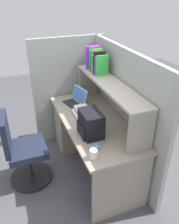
% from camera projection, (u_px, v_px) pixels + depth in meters
% --- Properties ---
extents(ground_plane, '(8.00, 8.00, 0.00)m').
position_uv_depth(ground_plane, '(93.00, 166.00, 3.12)').
color(ground_plane, '#4C4C51').
extents(desk, '(1.60, 0.70, 0.73)m').
position_uv_depth(desk, '(83.00, 126.00, 3.25)').
color(desk, gray).
rests_on(desk, ground_plane).
extents(cubicle_partition_rear, '(1.84, 0.05, 1.55)m').
position_uv_depth(cubicle_partition_rear, '(122.00, 111.00, 2.87)').
color(cubicle_partition_rear, '#939991').
rests_on(cubicle_partition_rear, ground_plane).
extents(cubicle_partition_left, '(0.05, 1.06, 1.55)m').
position_uv_depth(cubicle_partition_left, '(69.00, 90.00, 3.43)').
color(cubicle_partition_left, '#939991').
rests_on(cubicle_partition_left, ground_plane).
extents(overhead_hutch, '(1.44, 0.28, 0.45)m').
position_uv_depth(overhead_hutch, '(110.00, 91.00, 2.66)').
color(overhead_hutch, gray).
rests_on(overhead_hutch, desk).
extents(reference_books_on_shelf, '(0.39, 0.18, 0.29)m').
position_uv_depth(reference_books_on_shelf, '(96.00, 61.00, 2.90)').
color(reference_books_on_shelf, blue).
rests_on(reference_books_on_shelf, overhead_hutch).
extents(laptop, '(0.36, 0.33, 0.22)m').
position_uv_depth(laptop, '(75.00, 100.00, 3.12)').
color(laptop, '#B7BABF').
rests_on(laptop, desk).
extents(backpack, '(0.30, 0.23, 0.27)m').
position_uv_depth(backpack, '(91.00, 124.00, 2.44)').
color(backpack, black).
rests_on(backpack, desk).
extents(computer_mouse, '(0.07, 0.11, 0.03)m').
position_uv_depth(computer_mouse, '(94.00, 148.00, 2.28)').
color(computer_mouse, '#7299C6').
rests_on(computer_mouse, desk).
extents(paper_cup, '(0.08, 0.08, 0.09)m').
position_uv_depth(paper_cup, '(94.00, 154.00, 2.15)').
color(paper_cup, white).
rests_on(paper_cup, desk).
extents(desk_book_stack, '(0.24, 0.18, 0.10)m').
position_uv_depth(desk_book_stack, '(82.00, 112.00, 2.84)').
color(desk_book_stack, olive).
rests_on(desk_book_stack, desk).
extents(office_chair, '(0.52, 0.52, 0.93)m').
position_uv_depth(office_chair, '(23.00, 154.00, 2.74)').
color(office_chair, black).
rests_on(office_chair, ground_plane).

